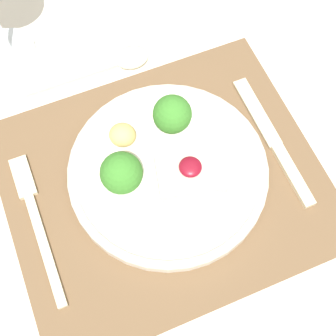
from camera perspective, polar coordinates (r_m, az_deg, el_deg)
The scene contains 7 objects.
ground_plane at distance 1.35m, azimuth -0.24°, elevation -14.02°, with size 8.00×8.00×0.00m, color brown.
dining_table at distance 0.72m, azimuth -0.44°, elevation -4.61°, with size 1.39×0.93×0.74m.
placemat at distance 0.63m, azimuth -0.50°, elevation -1.72°, with size 0.42×0.36×0.00m, color brown.
dinner_plate at distance 0.62m, azimuth -0.27°, elevation 0.12°, with size 0.27×0.27×0.08m.
fork at distance 0.63m, azimuth -15.88°, elevation -5.70°, with size 0.02×0.21×0.01m.
knife at distance 0.67m, azimuth 13.20°, elevation 2.38°, with size 0.02×0.21×0.01m.
spoon at distance 0.73m, azimuth -6.14°, elevation 12.70°, with size 0.20×0.04×0.02m.
Camera 1 is at (-0.09, -0.23, 1.33)m, focal length 50.00 mm.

